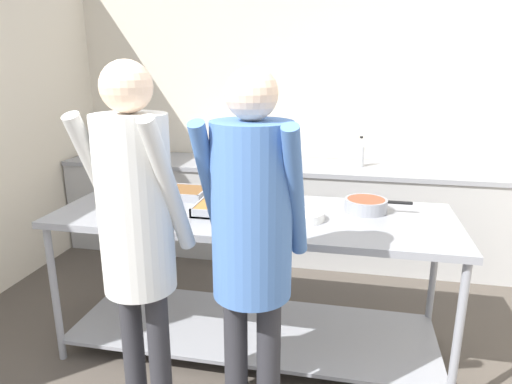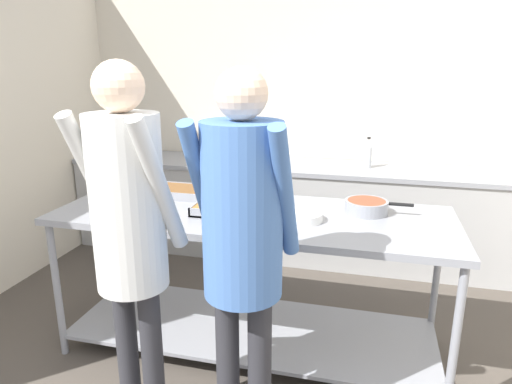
{
  "view_description": "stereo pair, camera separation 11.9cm",
  "coord_description": "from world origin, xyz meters",
  "px_view_note": "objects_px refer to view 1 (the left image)",
  "views": [
    {
      "loc": [
        0.46,
        -0.98,
        1.78
      ],
      "look_at": [
        -0.09,
        1.65,
        1.01
      ],
      "focal_mm": 32.0,
      "sensor_mm": 36.0,
      "label": 1
    },
    {
      "loc": [
        0.58,
        -0.96,
        1.78
      ],
      "look_at": [
        -0.09,
        1.65,
        1.01
      ],
      "focal_mm": 32.0,
      "sensor_mm": 36.0,
      "label": 2
    }
  ],
  "objects_px": {
    "guest_serving_left": "(252,230)",
    "water_bottle": "(360,153)",
    "guest_serving_right": "(137,222)",
    "serving_tray_roast": "(171,192)",
    "plate_stack": "(304,216)",
    "serving_tray_vegetables": "(237,209)",
    "sauce_pan": "(366,205)"
  },
  "relations": [
    {
      "from": "guest_serving_left",
      "to": "serving_tray_roast",
      "type": "bearing_deg",
      "value": 127.69
    },
    {
      "from": "guest_serving_left",
      "to": "water_bottle",
      "type": "xyz_separation_m",
      "value": [
        0.48,
        2.34,
        -0.1
      ]
    },
    {
      "from": "guest_serving_left",
      "to": "water_bottle",
      "type": "relative_size",
      "value": 6.53
    },
    {
      "from": "serving_tray_roast",
      "to": "serving_tray_vegetables",
      "type": "xyz_separation_m",
      "value": [
        0.53,
        -0.25,
        0.0
      ]
    },
    {
      "from": "serving_tray_vegetables",
      "to": "water_bottle",
      "type": "xyz_separation_m",
      "value": [
        0.73,
        1.58,
        0.07
      ]
    },
    {
      "from": "serving_tray_vegetables",
      "to": "guest_serving_right",
      "type": "relative_size",
      "value": 0.28
    },
    {
      "from": "guest_serving_right",
      "to": "serving_tray_vegetables",
      "type": "bearing_deg",
      "value": 74.63
    },
    {
      "from": "sauce_pan",
      "to": "guest_serving_left",
      "type": "relative_size",
      "value": 0.22
    },
    {
      "from": "sauce_pan",
      "to": "guest_serving_right",
      "type": "relative_size",
      "value": 0.22
    },
    {
      "from": "serving_tray_roast",
      "to": "plate_stack",
      "type": "xyz_separation_m",
      "value": [
        0.93,
        -0.3,
        -0.0
      ]
    },
    {
      "from": "sauce_pan",
      "to": "water_bottle",
      "type": "relative_size",
      "value": 1.46
    },
    {
      "from": "plate_stack",
      "to": "sauce_pan",
      "type": "xyz_separation_m",
      "value": [
        0.35,
        0.23,
        0.02
      ]
    },
    {
      "from": "serving_tray_roast",
      "to": "sauce_pan",
      "type": "relative_size",
      "value": 1.24
    },
    {
      "from": "guest_serving_left",
      "to": "guest_serving_right",
      "type": "bearing_deg",
      "value": -171.26
    },
    {
      "from": "serving_tray_vegetables",
      "to": "guest_serving_left",
      "type": "xyz_separation_m",
      "value": [
        0.26,
        -0.76,
        0.16
      ]
    },
    {
      "from": "serving_tray_vegetables",
      "to": "plate_stack",
      "type": "relative_size",
      "value": 2.1
    },
    {
      "from": "serving_tray_roast",
      "to": "guest_serving_right",
      "type": "xyz_separation_m",
      "value": [
        0.3,
        -1.09,
        0.19
      ]
    },
    {
      "from": "serving_tray_vegetables",
      "to": "water_bottle",
      "type": "bearing_deg",
      "value": 65.17
    },
    {
      "from": "plate_stack",
      "to": "guest_serving_right",
      "type": "xyz_separation_m",
      "value": [
        -0.63,
        -0.79,
        0.19
      ]
    },
    {
      "from": "serving_tray_roast",
      "to": "serving_tray_vegetables",
      "type": "distance_m",
      "value": 0.59
    },
    {
      "from": "serving_tray_roast",
      "to": "serving_tray_vegetables",
      "type": "height_order",
      "value": "same"
    },
    {
      "from": "serving_tray_vegetables",
      "to": "water_bottle",
      "type": "distance_m",
      "value": 1.75
    },
    {
      "from": "guest_serving_left",
      "to": "water_bottle",
      "type": "distance_m",
      "value": 2.39
    },
    {
      "from": "serving_tray_roast",
      "to": "guest_serving_left",
      "type": "distance_m",
      "value": 1.29
    },
    {
      "from": "water_bottle",
      "to": "serving_tray_vegetables",
      "type": "bearing_deg",
      "value": -114.83
    },
    {
      "from": "guest_serving_right",
      "to": "guest_serving_left",
      "type": "bearing_deg",
      "value": 8.74
    },
    {
      "from": "serving_tray_vegetables",
      "to": "guest_serving_left",
      "type": "distance_m",
      "value": 0.82
    },
    {
      "from": "guest_serving_left",
      "to": "water_bottle",
      "type": "bearing_deg",
      "value": 78.5
    },
    {
      "from": "guest_serving_right",
      "to": "water_bottle",
      "type": "height_order",
      "value": "guest_serving_right"
    },
    {
      "from": "serving_tray_roast",
      "to": "water_bottle",
      "type": "height_order",
      "value": "water_bottle"
    },
    {
      "from": "serving_tray_roast",
      "to": "guest_serving_right",
      "type": "bearing_deg",
      "value": -74.68
    },
    {
      "from": "serving_tray_roast",
      "to": "guest_serving_left",
      "type": "relative_size",
      "value": 0.28
    }
  ]
}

